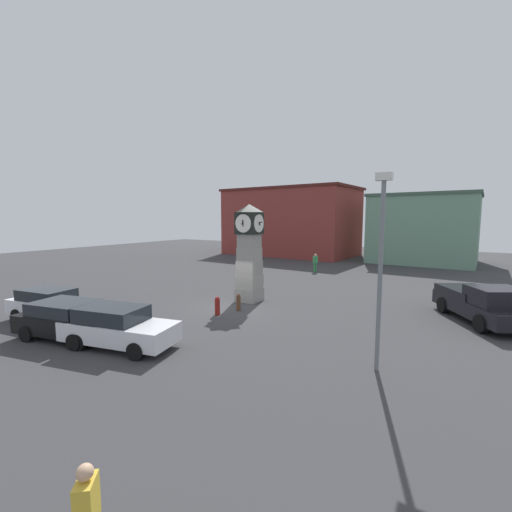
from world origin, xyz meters
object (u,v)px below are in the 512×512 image
Objects in this scene: bollard_near_tower at (238,302)px; car_near_tower at (70,319)px; clock_tower at (249,253)px; pedestrian_by_cars at (315,262)px; bollard_mid_row at (217,306)px; pickup_truck at (484,303)px; car_by_building at (118,327)px; car_navy_sedan at (51,305)px; street_lamp_near_road at (381,259)px.

bollard_near_tower is 7.94m from car_near_tower.
car_near_tower is (-3.04, -9.15, -2.12)m from clock_tower.
bollard_mid_row is at bearing -87.25° from pedestrian_by_cars.
car_by_building is at bearing -138.26° from pickup_truck.
car_navy_sedan is at bearing -137.70° from bollard_near_tower.
bollard_mid_row is at bearing 163.81° from street_lamp_near_road.
clock_tower is 3.40× the size of pedestrian_by_cars.
car_by_building is at bearing -161.62° from street_lamp_near_road.
clock_tower reaches higher than pedestrian_by_cars.
bollard_near_tower is at bearing 69.67° from bollard_mid_row.
street_lamp_near_road reaches higher than car_navy_sedan.
street_lamp_near_road reaches higher than car_by_building.
car_navy_sedan is at bearing -170.41° from street_lamp_near_road.
bollard_mid_row is at bearing -154.55° from pickup_truck.
clock_tower is 0.91× the size of street_lamp_near_road.
car_near_tower is (-3.68, -7.03, 0.32)m from bollard_near_tower.
pickup_truck reaches higher than bollard_mid_row.
pickup_truck is at bearing 41.74° from car_by_building.
clock_tower is 10.49m from car_navy_sedan.
car_navy_sedan is 3.20m from car_near_tower.
bollard_near_tower is 0.95× the size of bollard_mid_row.
car_by_building reaches higher than bollard_near_tower.
pickup_truck is (14.80, 11.30, 0.15)m from car_near_tower.
car_navy_sedan is 5.65m from car_by_building.
bollard_near_tower is 1.33m from bollard_mid_row.
pickup_truck reaches higher than car_by_building.
car_near_tower is 2.58m from car_by_building.
street_lamp_near_road is at bearing 16.23° from car_near_tower.
car_navy_sedan is at bearing -105.09° from pedestrian_by_cars.
pickup_truck is at bearing 67.77° from street_lamp_near_road.
clock_tower is 6.03× the size of bollard_mid_row.
bollard_mid_row is at bearing 37.90° from car_navy_sedan.
car_near_tower is at bearing -163.77° from street_lamp_near_road.
bollard_mid_row is 0.20× the size of car_near_tower.
clock_tower reaches higher than bollard_mid_row.
street_lamp_near_road is (9.00, 2.99, 2.87)m from car_by_building.
bollard_mid_row is (-0.46, -1.25, 0.02)m from bollard_near_tower.
bollard_mid_row reaches higher than bollard_near_tower.
pickup_truck reaches higher than bollard_near_tower.
pickup_truck is at bearing 30.21° from car_navy_sedan.
car_navy_sedan is at bearing -142.10° from bollard_mid_row.
street_lamp_near_road is at bearing 18.38° from car_by_building.
clock_tower reaches higher than car_near_tower.
bollard_mid_row is 9.25m from street_lamp_near_road.
pickup_truck is 0.89× the size of street_lamp_near_road.
car_by_building is at bearing 8.30° from car_near_tower.
street_lamp_near_road is at bearing 9.59° from car_navy_sedan.
clock_tower is 4.15m from bollard_mid_row.
pickup_truck is (12.25, 10.93, 0.14)m from car_by_building.
clock_tower reaches higher than bollard_near_tower.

